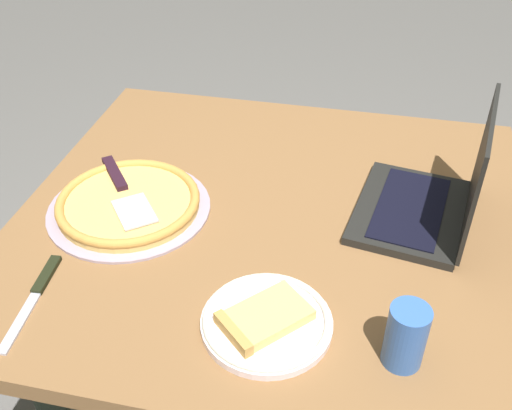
% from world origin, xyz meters
% --- Properties ---
extents(dining_table, '(1.07, 1.00, 0.75)m').
position_xyz_m(dining_table, '(0.00, 0.00, 0.66)').
color(dining_table, brown).
rests_on(dining_table, ground_plane).
extents(laptop, '(0.27, 0.33, 0.26)m').
position_xyz_m(laptop, '(0.32, 0.05, 0.81)').
color(laptop, black).
rests_on(laptop, dining_table).
extents(pizza_plate, '(0.22, 0.22, 0.04)m').
position_xyz_m(pizza_plate, '(0.04, -0.30, 0.77)').
color(pizza_plate, white).
rests_on(pizza_plate, dining_table).
extents(pizza_tray, '(0.34, 0.34, 0.04)m').
position_xyz_m(pizza_tray, '(-0.30, -0.05, 0.77)').
color(pizza_tray, '#A694A5').
rests_on(pizza_tray, dining_table).
extents(table_knife, '(0.04, 0.23, 0.01)m').
position_xyz_m(table_knife, '(-0.37, -0.31, 0.76)').
color(table_knife, '#B4B5C6').
rests_on(table_knife, dining_table).
extents(drink_cup, '(0.06, 0.06, 0.11)m').
position_xyz_m(drink_cup, '(0.27, -0.33, 0.81)').
color(drink_cup, '#3664B7').
rests_on(drink_cup, dining_table).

